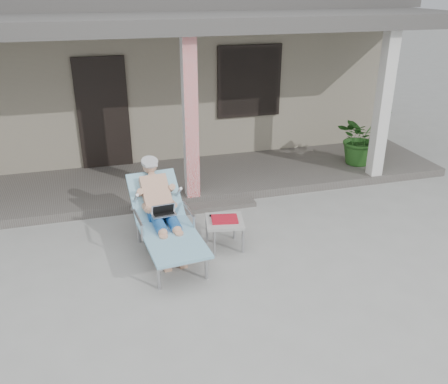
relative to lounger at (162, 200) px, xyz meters
name	(u,v)px	position (x,y,z in m)	size (l,w,h in m)	color
ground	(228,269)	(0.71, -0.76, -0.76)	(60.00, 60.00, 0.00)	#9E9E99
house	(152,65)	(0.71, 5.73, 0.90)	(10.40, 5.40, 3.30)	#9F967E
porch_deck	(183,180)	(0.71, 2.24, -0.69)	(10.00, 2.00, 0.15)	#605B56
porch_overhang	(178,28)	(0.71, 2.18, 2.03)	(10.00, 2.30, 2.85)	silver
porch_step	(197,208)	(0.71, 1.09, -0.72)	(2.00, 0.30, 0.07)	#605B56
lounger	(162,200)	(0.00, 0.00, 0.00)	(0.88, 1.95, 1.24)	#B7B7BC
side_table	(225,223)	(0.83, -0.19, -0.37)	(0.60, 0.60, 0.47)	#A7A7A2
potted_palm	(360,137)	(4.23, 2.01, -0.08)	(0.96, 0.83, 1.07)	#26591E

